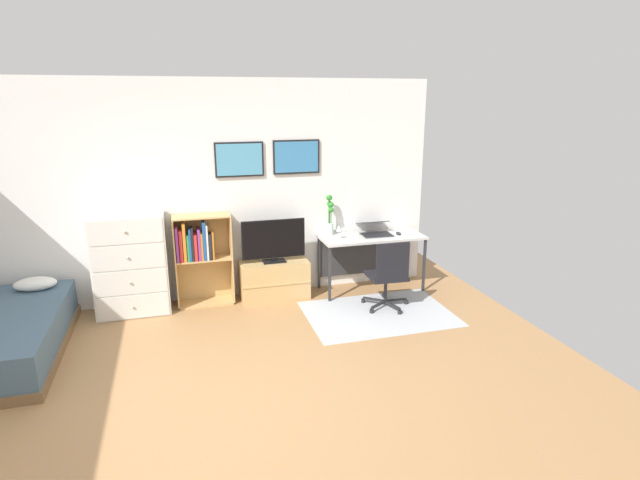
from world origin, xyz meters
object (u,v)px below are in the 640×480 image
at_px(bamboo_vase, 330,214).
at_px(office_chair, 389,273).
at_px(desk, 369,245).
at_px(computer_mouse, 398,233).
at_px(tv_stand, 274,279).
at_px(laptop, 375,229).
at_px(bookshelf, 199,252).
at_px(dresser, 131,264).
at_px(wine_glass, 339,229).
at_px(television, 274,241).

bearing_deg(bamboo_vase, office_chair, -61.17).
xyz_separation_m(desk, computer_mouse, (0.36, -0.11, 0.16)).
height_order(tv_stand, bamboo_vase, bamboo_vase).
xyz_separation_m(tv_stand, desk, (1.28, 0.00, 0.36)).
xyz_separation_m(laptop, computer_mouse, (0.29, -0.12, -0.05)).
xyz_separation_m(bookshelf, desk, (2.18, -0.04, -0.07)).
bearing_deg(dresser, tv_stand, 0.51).
xyz_separation_m(laptop, wine_glass, (-0.53, -0.12, 0.07)).
xyz_separation_m(television, laptop, (1.36, 0.04, 0.05)).
relative_size(bookshelf, tv_stand, 1.30).
height_order(office_chair, wine_glass, wine_glass).
distance_m(desk, office_chair, 0.76).
bearing_deg(computer_mouse, laptop, 157.26).
distance_m(dresser, tv_stand, 1.72).
bearing_deg(bamboo_vase, television, -170.14).
relative_size(desk, wine_glass, 7.50).
height_order(television, office_chair, television).
bearing_deg(tv_stand, laptop, 0.68).
relative_size(dresser, bookshelf, 1.08).
bearing_deg(office_chair, desk, 89.71).
relative_size(bookshelf, bamboo_vase, 2.10).
xyz_separation_m(television, wine_glass, (0.82, -0.09, 0.12)).
bearing_deg(bamboo_vase, desk, -11.99).
height_order(dresser, computer_mouse, dresser).
distance_m(television, bamboo_vase, 0.82).
relative_size(television, computer_mouse, 7.61).
bearing_deg(dresser, office_chair, -14.02).
distance_m(television, office_chair, 1.47).
xyz_separation_m(bookshelf, bamboo_vase, (1.67, 0.07, 0.35)).
xyz_separation_m(computer_mouse, wine_glass, (-0.82, -0.00, 0.12)).
xyz_separation_m(office_chair, laptop, (0.12, 0.76, 0.35)).
xyz_separation_m(television, office_chair, (1.24, -0.72, -0.29)).
height_order(tv_stand, computer_mouse, computer_mouse).
xyz_separation_m(tv_stand, bamboo_vase, (0.77, 0.11, 0.78)).
height_order(bamboo_vase, wine_glass, bamboo_vase).
height_order(dresser, laptop, dresser).
bearing_deg(dresser, wine_glass, -2.13).
bearing_deg(laptop, bamboo_vase, 172.09).
bearing_deg(office_chair, television, 152.64).
relative_size(desk, computer_mouse, 12.98).
height_order(bookshelf, tv_stand, bookshelf).
distance_m(television, desk, 1.29).
bearing_deg(dresser, desk, 0.34).
bearing_deg(wine_glass, tv_stand, 172.50).
distance_m(bookshelf, laptop, 2.26).
xyz_separation_m(television, bamboo_vase, (0.77, 0.13, 0.26)).
relative_size(tv_stand, office_chair, 1.00).
relative_size(tv_stand, laptop, 2.00).
height_order(desk, computer_mouse, computer_mouse).
xyz_separation_m(dresser, computer_mouse, (3.33, -0.09, 0.15)).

